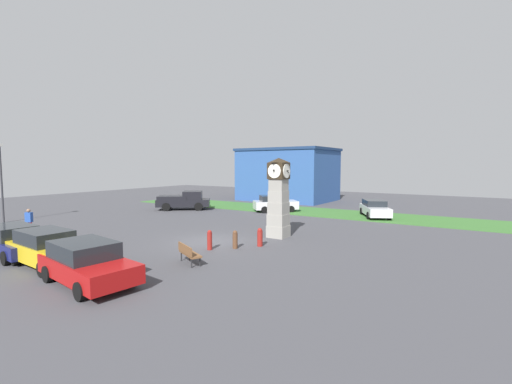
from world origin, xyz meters
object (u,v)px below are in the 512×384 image
car_navy_sedan (14,241)px  bollard_far_row (260,237)px  car_near_tower (47,248)px  bench (188,252)px  pedestrian_crossing_lot (29,220)px  street_lamp_near_road (1,177)px  bollard_mid_row (235,239)px  car_by_building (87,263)px  car_silver_hatch (375,208)px  pickup_truck (184,200)px  bollard_near_tower (210,240)px  car_end_of_row (275,203)px  clock_tower (279,198)px

car_navy_sedan → bollard_far_row: bearing=41.6°
car_near_tower → bench: bearing=35.0°
car_navy_sedan → pedestrian_crossing_lot: size_ratio=2.77×
pedestrian_crossing_lot → street_lamp_near_road: 7.43m
bollard_mid_row → car_by_building: size_ratio=0.21×
car_silver_hatch → car_near_tower: bearing=-111.7°
pickup_truck → pedestrian_crossing_lot: (0.47, -14.43, 0.03)m
bollard_mid_row → car_navy_sedan: size_ratio=0.21×
car_silver_hatch → car_by_building: bearing=-103.1°
street_lamp_near_road → bench: bearing=-1.8°
bench → pickup_truck: bearing=134.6°
bollard_far_row → car_silver_hatch: 14.50m
bollard_near_tower → street_lamp_near_road: bearing=-174.3°
car_near_tower → car_silver_hatch: car_near_tower is taller
bollard_far_row → car_end_of_row: car_end_of_row is taller
bollard_near_tower → clock_tower: bearing=71.8°
bench → pedestrian_crossing_lot: (-13.11, -0.64, 0.44)m
bollard_far_row → car_navy_sedan: size_ratio=0.22×
bench → pedestrian_crossing_lot: bearing=-177.2°
bollard_near_tower → bollard_mid_row: bollard_near_tower is taller
clock_tower → bollard_far_row: (0.28, -2.65, -1.91)m
bollard_mid_row → car_by_building: car_by_building is taller
clock_tower → bollard_far_row: 3.28m
clock_tower → car_near_tower: bearing=-118.1°
car_near_tower → car_by_building: bearing=-5.9°
bollard_far_row → car_by_building: size_ratio=0.21×
clock_tower → car_silver_hatch: 12.10m
bollard_mid_row → bollard_far_row: bollard_far_row is taller
car_silver_hatch → car_end_of_row: bearing=-170.7°
clock_tower → car_end_of_row: bearing=120.0°
car_end_of_row → pickup_truck: 9.17m
car_navy_sedan → car_near_tower: car_near_tower is taller
car_navy_sedan → bench: (8.22, 3.56, -0.24)m
bollard_far_row → bench: 4.71m
bollard_far_row → pickup_truck: size_ratio=0.19×
car_near_tower → pickup_truck: 19.32m
car_navy_sedan → car_silver_hatch: bearing=61.7°
clock_tower → bollard_near_tower: 5.34m
car_silver_hatch → street_lamp_near_road: bearing=-142.6°
pickup_truck → bench: size_ratio=3.22×
bollard_far_row → car_end_of_row: size_ratio=0.23×
bollard_mid_row → pickup_truck: pickup_truck is taller
car_navy_sedan → pickup_truck: 18.15m
bench → clock_tower: bearing=84.5°
bollard_near_tower → car_silver_hatch: (4.69, 16.31, 0.22)m
bollard_far_row → car_navy_sedan: bearing=-138.4°
car_near_tower → car_silver_hatch: bearing=68.3°
bollard_near_tower → car_navy_sedan: (-7.36, -6.07, 0.23)m
car_near_tower → pickup_truck: pickup_truck is taller
car_near_tower → pedestrian_crossing_lot: size_ratio=2.72×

